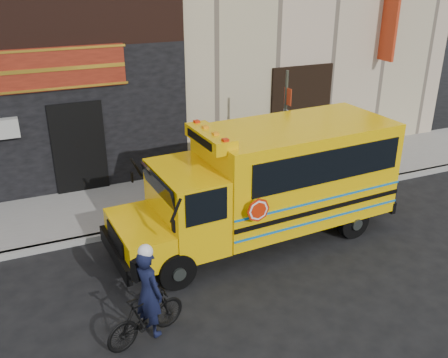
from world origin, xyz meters
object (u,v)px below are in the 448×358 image
sign_pole (285,131)px  school_bus (272,179)px  cyclist (149,295)px  bicycle (146,317)px

sign_pole → school_bus: bearing=-126.7°
sign_pole → cyclist: 6.63m
cyclist → bicycle: bearing=107.6°
bicycle → cyclist: size_ratio=0.93×
school_bus → bicycle: bearing=-147.6°
cyclist → school_bus: bearing=-84.2°
sign_pole → cyclist: (-5.04, -4.16, -1.12)m
school_bus → sign_pole: size_ratio=1.95×
school_bus → bicycle: 4.55m
bicycle → cyclist: cyclist is taller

